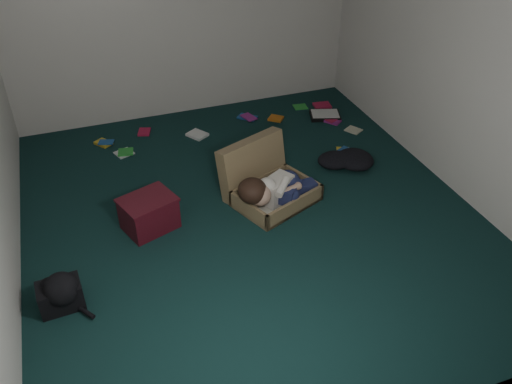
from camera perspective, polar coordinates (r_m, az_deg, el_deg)
floor at (r=5.00m, az=-0.59°, el=-2.34°), size 4.50×4.50×0.00m
wall_back at (r=6.37m, az=-7.82°, el=19.04°), size 4.50×0.00×4.50m
wall_front at (r=2.64m, az=15.91°, el=-7.94°), size 4.50×0.00×4.50m
wall_right at (r=5.29m, az=20.85°, el=13.69°), size 0.00×4.50×4.50m
suitcase at (r=5.14m, az=1.06°, el=1.04°), size 0.95×0.94×0.54m
person at (r=4.97m, az=2.08°, el=0.35°), size 0.81×0.42×0.33m
maroon_bin at (r=4.84m, az=-11.21°, el=-2.21°), size 0.55×0.49×0.31m
backpack at (r=4.32m, az=-19.90°, el=-10.14°), size 0.41×0.34×0.24m
clothing_pile at (r=5.75m, az=9.64°, el=3.56°), size 0.57×0.53×0.14m
paper_tray at (r=6.67m, az=7.27°, el=8.02°), size 0.42×0.36×0.05m
book_scatter at (r=6.37m, az=-0.49°, el=6.77°), size 2.94×1.39×0.02m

